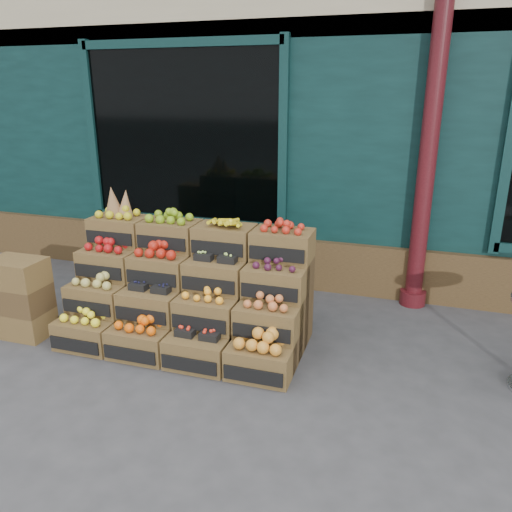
% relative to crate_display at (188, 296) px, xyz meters
% --- Properties ---
extents(ground, '(60.00, 60.00, 0.00)m').
position_rel_crate_display_xyz_m(ground, '(0.83, -0.56, -0.43)').
color(ground, '#3B3B3D').
rests_on(ground, ground).
extents(shop_facade, '(12.00, 6.24, 4.80)m').
position_rel_crate_display_xyz_m(shop_facade, '(0.83, 4.55, 1.97)').
color(shop_facade, black).
rests_on(shop_facade, ground).
extents(crate_display, '(2.23, 1.11, 1.39)m').
position_rel_crate_display_xyz_m(crate_display, '(0.00, 0.00, 0.00)').
color(crate_display, brown).
rests_on(crate_display, ground).
extents(spare_crates, '(0.52, 0.36, 0.77)m').
position_rel_crate_display_xyz_m(spare_crates, '(-1.56, -0.45, -0.04)').
color(spare_crates, brown).
rests_on(spare_crates, ground).
extents(shopkeeper, '(0.77, 0.61, 1.87)m').
position_rel_crate_display_xyz_m(shopkeeper, '(-0.90, 2.36, 0.51)').
color(shopkeeper, '#1B6022').
rests_on(shopkeeper, ground).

